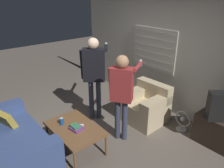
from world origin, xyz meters
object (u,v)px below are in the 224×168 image
at_px(couch_blue, 8,142).
at_px(armchair_beige, 146,106).
at_px(coffee_table, 75,129).
at_px(person_right_standing, 122,89).
at_px(person_left_standing, 94,69).
at_px(soda_can, 62,121).
at_px(spare_remote, 80,125).
at_px(floor_fan, 182,121).
at_px(book_stack, 76,128).

height_order(couch_blue, armchair_beige, couch_blue).
distance_m(couch_blue, armchair_beige, 2.65).
distance_m(coffee_table, person_right_standing, 1.05).
xyz_separation_m(person_left_standing, soda_can, (0.40, -0.99, -0.60)).
bearing_deg(coffee_table, armchair_beige, 85.11).
height_order(person_left_standing, person_right_standing, person_left_standing).
bearing_deg(soda_can, couch_blue, -109.85).
xyz_separation_m(person_left_standing, person_right_standing, (0.88, -0.06, -0.10)).
bearing_deg(couch_blue, person_right_standing, 65.89).
bearing_deg(spare_remote, soda_can, -105.30).
bearing_deg(floor_fan, soda_can, -117.96).
height_order(armchair_beige, person_left_standing, person_left_standing).
distance_m(coffee_table, spare_remote, 0.10).
distance_m(couch_blue, floor_fan, 3.15).
bearing_deg(person_right_standing, book_stack, -136.03).
distance_m(spare_remote, floor_fan, 2.01).
xyz_separation_m(armchair_beige, person_left_standing, (-0.76, -0.76, 0.79)).
relative_size(person_left_standing, spare_remote, 13.36).
distance_m(couch_blue, book_stack, 1.11).
distance_m(couch_blue, spare_remote, 1.16).
bearing_deg(soda_can, floor_fan, 62.04).
height_order(book_stack, soda_can, soda_can).
xyz_separation_m(couch_blue, coffee_table, (0.51, 0.94, 0.09)).
xyz_separation_m(person_right_standing, soda_can, (-0.48, -0.93, -0.50)).
xyz_separation_m(person_left_standing, book_stack, (0.68, -0.88, -0.63)).
bearing_deg(book_stack, person_left_standing, 127.94).
bearing_deg(couch_blue, soda_can, 69.98).
bearing_deg(couch_blue, floor_fan, 64.10).
bearing_deg(coffee_table, spare_remote, 74.82).
xyz_separation_m(book_stack, spare_remote, (-0.05, 0.09, -0.02)).
height_order(couch_blue, floor_fan, couch_blue).
distance_m(person_left_standing, book_stack, 1.28).
bearing_deg(person_left_standing, armchair_beige, -5.03).
relative_size(armchair_beige, coffee_table, 0.82).
bearing_deg(coffee_table, couch_blue, -118.52).
xyz_separation_m(armchair_beige, soda_can, (-0.35, -1.75, 0.18)).
height_order(person_right_standing, soda_can, person_right_standing).
bearing_deg(soda_can, coffee_table, 29.29).
relative_size(coffee_table, soda_can, 8.03).
height_order(book_stack, floor_fan, book_stack).
distance_m(book_stack, spare_remote, 0.11).
distance_m(armchair_beige, coffee_table, 1.63).
distance_m(couch_blue, person_right_standing, 2.04).
distance_m(couch_blue, soda_can, 0.89).
bearing_deg(book_stack, person_right_standing, 76.40).
relative_size(couch_blue, person_right_standing, 1.12).
bearing_deg(spare_remote, person_right_standing, 105.27).
distance_m(soda_can, spare_remote, 0.32).
bearing_deg(book_stack, floor_fan, 67.53).
bearing_deg(armchair_beige, person_right_standing, 97.33).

